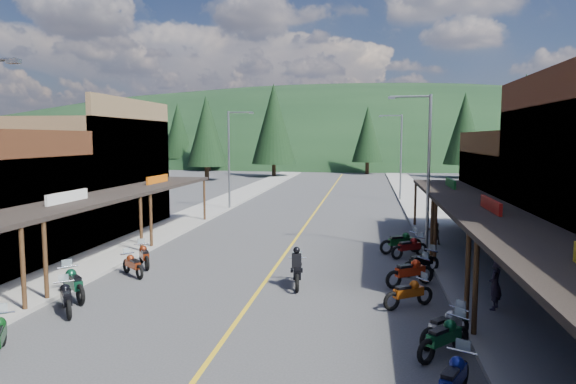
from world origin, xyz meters
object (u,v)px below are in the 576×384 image
at_px(pine_4, 465,129).
at_px(bike_east_6, 445,325).
at_px(rider_on_bike, 297,270).
at_px(pedestrian_east_a, 495,284).
at_px(bike_west_9, 144,255).
at_px(bike_east_5, 444,336).
at_px(bike_west_7, 73,282).
at_px(pine_2, 274,124).
at_px(pine_7, 178,131).
at_px(pine_3, 368,134).
at_px(bike_west_6, 66,297).
at_px(pine_0, 102,134).
at_px(bike_west_8, 133,264).
at_px(pine_11, 524,125).
at_px(bike_east_9, 421,261).
at_px(pine_1, 209,130).
at_px(shop_east_3, 545,199).
at_px(bike_east_10, 409,246).
at_px(pine_5, 553,125).
at_px(bike_east_8, 410,271).
at_px(pine_8, 148,137).
at_px(streetlight_3, 399,153).
at_px(shop_west_3, 81,175).
at_px(pine_9, 542,133).
at_px(bike_east_7, 409,292).
at_px(bike_east_11, 401,241).
at_px(streetlight_1, 231,155).
at_px(streetlight_2, 426,166).
at_px(pine_10, 206,131).
at_px(bike_east_4, 453,377).

height_order(pine_4, bike_east_6, pine_4).
xyz_separation_m(rider_on_bike, pedestrian_east_a, (6.92, -2.07, 0.33)).
relative_size(bike_west_9, bike_east_5, 0.97).
distance_m(bike_west_7, bike_east_6, 12.91).
distance_m(pine_2, pine_7, 28.44).
xyz_separation_m(pine_3, bike_west_6, (-9.82, -69.20, -5.91)).
height_order(pine_0, pine_7, pine_7).
bearing_deg(pine_2, bike_east_6, -75.26).
distance_m(bike_west_7, bike_west_8, 3.37).
height_order(pine_11, bike_east_9, pine_11).
relative_size(bike_west_7, bike_east_6, 1.13).
bearing_deg(pine_2, pine_1, 139.40).
relative_size(pine_0, pine_3, 1.00).
height_order(shop_east_3, pine_0, pine_0).
distance_m(bike_west_7, bike_east_10, 15.16).
bearing_deg(pine_5, bike_east_8, -111.88).
bearing_deg(bike_east_10, pine_4, 132.89).
xyz_separation_m(pine_2, pine_8, (-12.00, -18.00, -2.01)).
bearing_deg(streetlight_3, bike_west_9, -115.51).
bearing_deg(pine_1, bike_east_6, -67.72).
relative_size(shop_west_3, pine_8, 1.09).
xyz_separation_m(streetlight_3, bike_east_9, (-0.55, -26.37, -3.86)).
height_order(pine_4, rider_on_bike, pine_4).
distance_m(pine_1, pine_9, 54.13).
height_order(shop_east_3, bike_east_7, shop_east_3).
distance_m(bike_east_6, bike_east_10, 10.68).
height_order(pine_11, bike_east_6, pine_11).
bearing_deg(pine_9, pine_8, -173.80).
height_order(pine_5, bike_east_6, pine_5).
bearing_deg(pine_8, bike_east_11, -49.34).
bearing_deg(streetlight_1, bike_west_9, -86.84).
distance_m(pine_2, bike_east_8, 58.87).
bearing_deg(streetlight_2, bike_west_6, -138.74).
bearing_deg(streetlight_2, bike_east_7, -99.12).
relative_size(bike_east_5, bike_east_7, 1.05).
bearing_deg(bike_west_9, pine_2, 60.34).
height_order(shop_west_3, rider_on_bike, shop_west_3).
bearing_deg(pine_10, bike_east_9, -62.25).
xyz_separation_m(streetlight_2, pine_0, (-46.95, 54.00, 2.02)).
bearing_deg(bike_east_7, streetlight_1, 174.21).
bearing_deg(pine_9, bike_east_6, -109.86).
height_order(bike_west_9, bike_east_5, bike_east_5).
bearing_deg(bike_east_4, bike_east_9, 113.47).
distance_m(bike_west_8, bike_east_5, 13.46).
bearing_deg(bike_west_9, pine_3, 47.13).
bearing_deg(pine_8, bike_east_6, -57.23).
relative_size(pine_2, pedestrian_east_a, 8.25).
distance_m(bike_west_7, bike_west_9, 4.87).
height_order(streetlight_3, rider_on_bike, streetlight_3).
relative_size(pine_4, bike_west_6, 6.23).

